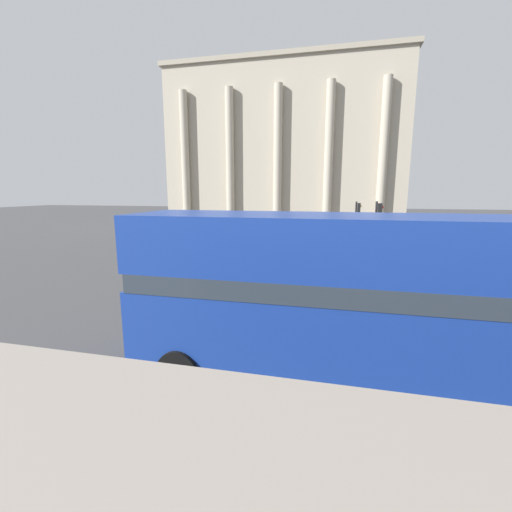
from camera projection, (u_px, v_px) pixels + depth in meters
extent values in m
cylinder|color=black|center=(215.00, 330.00, 10.41)|extent=(1.03, 0.22, 1.03)
cylinder|color=black|center=(178.00, 371.00, 8.00)|extent=(1.03, 0.22, 1.03)
cube|color=navy|center=(362.00, 330.00, 8.09)|extent=(11.13, 2.52, 1.82)
cube|color=#2D3842|center=(365.00, 284.00, 7.88)|extent=(10.90, 2.55, 0.45)
cube|color=navy|center=(367.00, 246.00, 7.72)|extent=(11.13, 2.52, 1.35)
cube|color=#B2A893|center=(289.00, 156.00, 44.63)|extent=(26.88, 15.89, 18.48)
cube|color=#A39984|center=(290.00, 78.00, 42.87)|extent=(27.48, 16.49, 0.50)
cylinder|color=#B2A893|center=(185.00, 163.00, 39.30)|extent=(0.90, 0.90, 15.71)
cylinder|color=#B2A893|center=(230.00, 162.00, 38.08)|extent=(0.90, 0.90, 15.71)
cylinder|color=#B2A893|center=(278.00, 161.00, 36.86)|extent=(0.90, 0.90, 15.71)
cylinder|color=#B2A893|center=(328.00, 160.00, 35.65)|extent=(0.90, 0.90, 15.71)
cylinder|color=#B2A893|center=(383.00, 159.00, 34.43)|extent=(0.90, 0.90, 15.71)
cylinder|color=black|center=(279.00, 272.00, 11.47)|extent=(0.12, 0.12, 4.02)
cube|color=black|center=(285.00, 226.00, 11.14)|extent=(0.20, 0.24, 0.70)
sphere|color=green|center=(288.00, 221.00, 11.08)|extent=(0.14, 0.14, 0.14)
cylinder|color=black|center=(374.00, 241.00, 18.16)|extent=(0.12, 0.12, 4.16)
cube|color=black|center=(380.00, 210.00, 17.82)|extent=(0.20, 0.24, 0.70)
sphere|color=red|center=(382.00, 207.00, 17.77)|extent=(0.14, 0.14, 0.14)
cylinder|color=black|center=(355.00, 231.00, 23.65)|extent=(0.12, 0.12, 3.99)
cube|color=black|center=(359.00, 208.00, 23.32)|extent=(0.20, 0.24, 0.70)
sphere|color=gold|center=(361.00, 206.00, 23.27)|extent=(0.14, 0.14, 0.14)
cylinder|color=black|center=(415.00, 243.00, 29.25)|extent=(0.60, 0.18, 0.60)
cylinder|color=black|center=(420.00, 246.00, 27.57)|extent=(0.60, 0.18, 0.60)
cylinder|color=black|center=(381.00, 242.00, 29.88)|extent=(0.60, 0.18, 0.60)
cylinder|color=black|center=(383.00, 245.00, 28.21)|extent=(0.60, 0.18, 0.60)
cube|color=black|center=(400.00, 241.00, 28.68)|extent=(4.20, 1.75, 0.55)
cube|color=#2D3842|center=(398.00, 235.00, 28.63)|extent=(1.89, 1.61, 0.50)
cylinder|color=#282B33|center=(361.00, 268.00, 19.38)|extent=(0.14, 0.14, 0.81)
cylinder|color=#282B33|center=(364.00, 268.00, 19.34)|extent=(0.14, 0.14, 0.81)
cylinder|color=#606638|center=(363.00, 255.00, 19.23)|extent=(0.32, 0.32, 0.64)
sphere|color=tan|center=(364.00, 248.00, 19.15)|extent=(0.22, 0.22, 0.22)
cylinder|color=#282B33|center=(321.00, 238.00, 31.53)|extent=(0.14, 0.14, 0.85)
cylinder|color=#282B33|center=(323.00, 238.00, 31.49)|extent=(0.14, 0.14, 0.85)
cylinder|color=#B22323|center=(322.00, 230.00, 31.37)|extent=(0.32, 0.32, 0.67)
sphere|color=tan|center=(322.00, 225.00, 31.29)|extent=(0.23, 0.23, 0.23)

